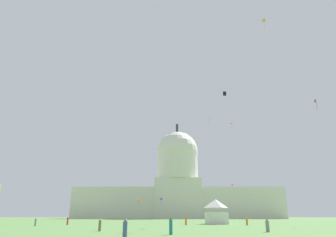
% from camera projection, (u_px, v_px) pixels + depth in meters
% --- Properties ---
extents(capitol_building, '(139.22, 29.61, 66.07)m').
position_uv_depth(capitol_building, '(178.00, 187.00, 206.02)').
color(capitol_building, silver).
rests_on(capitol_building, ground_plane).
extents(event_tent, '(5.19, 7.55, 5.78)m').
position_uv_depth(event_tent, '(216.00, 211.00, 72.81)').
color(event_tent, white).
rests_on(event_tent, ground_plane).
extents(person_grey_lawn_far_left, '(0.61, 0.61, 1.56)m').
position_uv_depth(person_grey_lawn_far_left, '(267.00, 226.00, 36.67)').
color(person_grey_lawn_far_left, gray).
rests_on(person_grey_lawn_far_left, ground_plane).
extents(person_olive_front_right, '(0.48, 0.48, 1.55)m').
position_uv_depth(person_olive_front_right, '(100.00, 225.00, 38.68)').
color(person_olive_front_right, olive).
rests_on(person_olive_front_right, ground_plane).
extents(person_orange_mid_left, '(0.55, 0.55, 1.75)m').
position_uv_depth(person_orange_mid_left, '(186.00, 221.00, 64.33)').
color(person_orange_mid_left, orange).
rests_on(person_orange_mid_left, ground_plane).
extents(person_grey_back_right, '(0.47, 0.47, 1.56)m').
position_uv_depth(person_grey_back_right, '(36.00, 222.00, 57.61)').
color(person_grey_back_right, gray).
rests_on(person_grey_back_right, ground_plane).
extents(person_orange_mid_center, '(0.59, 0.59, 1.66)m').
position_uv_depth(person_orange_mid_center, '(247.00, 221.00, 63.54)').
color(person_orange_mid_center, orange).
rests_on(person_orange_mid_center, ground_plane).
extents(person_teal_edge_west, '(0.39, 0.39, 1.73)m').
position_uv_depth(person_teal_edge_west, '(171.00, 227.00, 31.62)').
color(person_teal_edge_west, '#1E757A').
rests_on(person_teal_edge_west, ground_plane).
extents(person_denim_back_left, '(0.53, 0.53, 1.70)m').
position_uv_depth(person_denim_back_left, '(125.00, 230.00, 25.03)').
color(person_denim_back_left, '#3D5684').
rests_on(person_denim_back_left, ground_plane).
extents(person_red_near_tree_east, '(0.41, 0.41, 1.81)m').
position_uv_depth(person_red_near_tree_east, '(68.00, 221.00, 65.68)').
color(person_red_near_tree_east, red).
rests_on(person_red_near_tree_east, ground_plane).
extents(kite_gold_high, '(0.90, 0.60, 3.33)m').
position_uv_depth(kite_gold_high, '(264.00, 21.00, 86.52)').
color(kite_gold_high, gold).
extents(kite_black_mid, '(0.92, 0.90, 0.93)m').
position_uv_depth(kite_black_mid, '(225.00, 94.00, 74.46)').
color(kite_black_mid, black).
extents(kite_cyan_mid, '(1.62, 1.81, 2.37)m').
position_uv_depth(kite_cyan_mid, '(169.00, 163.00, 109.99)').
color(kite_cyan_mid, '#33BCDB').
extents(kite_blue_low, '(0.96, 1.00, 3.04)m').
position_uv_depth(kite_blue_low, '(161.00, 199.00, 142.71)').
color(kite_blue_low, blue).
extents(kite_green_mid, '(1.74, 1.04, 0.17)m').
position_uv_depth(kite_green_mid, '(158.00, 163.00, 173.37)').
color(kite_green_mid, green).
extents(kite_magenta_high, '(1.36, 1.07, 2.52)m').
position_uv_depth(kite_magenta_high, '(232.00, 124.00, 168.81)').
color(kite_magenta_high, '#D1339E').
extents(kite_pink_mid, '(0.83, 0.89, 2.54)m').
position_uv_depth(kite_pink_mid, '(232.00, 185.00, 174.71)').
color(kite_pink_mid, pink).
extents(kite_lime_high, '(1.50, 0.86, 2.55)m').
position_uv_depth(kite_lime_high, '(209.00, 120.00, 144.70)').
color(kite_lime_high, '#8CD133').
extents(kite_violet_mid, '(0.69, 0.52, 2.76)m').
position_uv_depth(kite_violet_mid, '(316.00, 102.00, 75.05)').
color(kite_violet_mid, purple).
extents(kite_turquoise_low, '(1.42, 1.48, 0.34)m').
position_uv_depth(kite_turquoise_low, '(203.00, 176.00, 106.37)').
color(kite_turquoise_low, teal).
extents(kite_orange_low, '(1.02, 1.07, 3.50)m').
position_uv_depth(kite_orange_low, '(140.00, 200.00, 126.05)').
color(kite_orange_low, orange).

